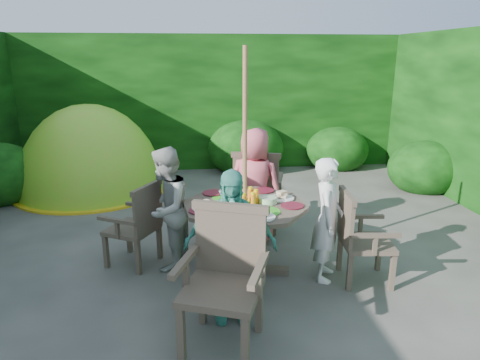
{
  "coord_description": "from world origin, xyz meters",
  "views": [
    {
      "loc": [
        -0.41,
        -4.55,
        2.11
      ],
      "look_at": [
        0.08,
        -0.25,
        0.85
      ],
      "focal_mm": 32.0,
      "sensor_mm": 36.0,
      "label": 1
    }
  ],
  "objects": [
    {
      "name": "ground",
      "position": [
        0.0,
        0.0,
        0.0
      ],
      "size": [
        60.0,
        60.0,
        0.0
      ],
      "primitive_type": "plane",
      "color": "#42403B",
      "rests_on": "ground"
    },
    {
      "name": "hedge_enclosure",
      "position": [
        0.0,
        1.33,
        1.25
      ],
      "size": [
        9.0,
        9.0,
        2.5
      ],
      "color": "black",
      "rests_on": "ground"
    },
    {
      "name": "patio_table",
      "position": [
        0.09,
        -0.65,
        0.61
      ],
      "size": [
        1.53,
        1.53,
        0.87
      ],
      "rotation": [
        0.0,
        0.0,
        -0.27
      ],
      "color": "#40352A",
      "rests_on": "ground"
    },
    {
      "name": "parasol_pole",
      "position": [
        0.08,
        -0.65,
        1.1
      ],
      "size": [
        0.05,
        0.05,
        2.2
      ],
      "primitive_type": "cylinder",
      "rotation": [
        0.0,
        0.0,
        -0.27
      ],
      "color": "brown",
      "rests_on": "ground"
    },
    {
      "name": "garden_chair_right",
      "position": [
        1.14,
        -0.95,
        0.46
      ],
      "size": [
        0.51,
        0.56,
        0.86
      ],
      "rotation": [
        0.0,
        0.0,
        1.46
      ],
      "color": "#40352A",
      "rests_on": "ground"
    },
    {
      "name": "garden_chair_left",
      "position": [
        -0.99,
        -0.37,
        0.45
      ],
      "size": [
        0.63,
        0.66,
        0.85
      ],
      "rotation": [
        0.0,
        0.0,
        -2.07
      ],
      "color": "#40352A",
      "rests_on": "ground"
    },
    {
      "name": "garden_chair_back",
      "position": [
        0.37,
        0.41,
        0.53
      ],
      "size": [
        0.71,
        0.66,
        0.99
      ],
      "rotation": [
        0.0,
        0.0,
        2.87
      ],
      "color": "#40352A",
      "rests_on": "ground"
    },
    {
      "name": "garden_chair_front",
      "position": [
        -0.2,
        -1.7,
        0.54
      ],
      "size": [
        0.75,
        0.71,
        1.01
      ],
      "rotation": [
        0.0,
        0.0,
        -0.36
      ],
      "color": "#40352A",
      "rests_on": "ground"
    },
    {
      "name": "child_right",
      "position": [
        0.85,
        -0.86,
        0.61
      ],
      "size": [
        0.42,
        0.51,
        1.21
      ],
      "primitive_type": "imported",
      "rotation": [
        0.0,
        0.0,
        1.22
      ],
      "color": "white",
      "rests_on": "ground"
    },
    {
      "name": "child_left",
      "position": [
        -0.69,
        -0.44,
        0.63
      ],
      "size": [
        0.62,
        0.72,
        1.26
      ],
      "primitive_type": "imported",
      "rotation": [
        0.0,
        0.0,
        -1.84
      ],
      "color": "#A4A5A0",
      "rests_on": "ground"
    },
    {
      "name": "child_back",
      "position": [
        0.29,
        0.13,
        0.67
      ],
      "size": [
        0.78,
        0.68,
        1.34
      ],
      "primitive_type": "imported",
      "rotation": [
        0.0,
        0.0,
        2.67
      ],
      "color": "#CF5565",
      "rests_on": "ground"
    },
    {
      "name": "child_front",
      "position": [
        -0.13,
        -1.42,
        0.64
      ],
      "size": [
        0.77,
        0.37,
        1.28
      ],
      "primitive_type": "imported",
      "rotation": [
        0.0,
        0.0,
        -0.07
      ],
      "color": "teal",
      "rests_on": "ground"
    },
    {
      "name": "dome_tent",
      "position": [
        -2.05,
        2.38,
        0.0
      ],
      "size": [
        2.56,
        2.56,
        2.79
      ],
      "rotation": [
        0.0,
        0.0,
        0.13
      ],
      "color": "#81DA29",
      "rests_on": "ground"
    }
  ]
}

